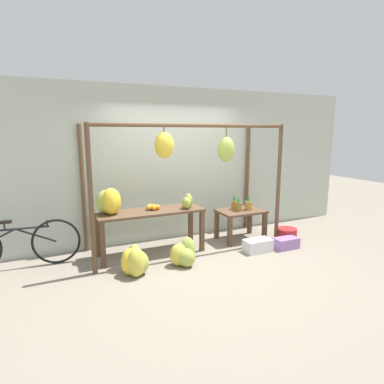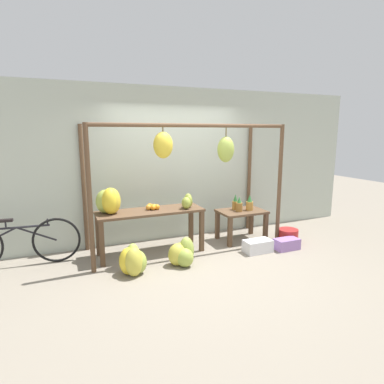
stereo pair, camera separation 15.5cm
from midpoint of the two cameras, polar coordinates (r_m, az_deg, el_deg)
ground_plane at (r=5.09m, az=1.64°, el=-12.52°), size 20.00×20.00×0.00m
shop_wall_back at (r=6.01m, az=-4.26°, el=4.87°), size 8.00×0.08×2.80m
stall_awning at (r=5.17m, az=-0.98°, el=5.53°), size 3.31×1.15×2.13m
display_table_main at (r=5.32m, az=-8.17°, el=-4.48°), size 1.74×0.57×0.74m
display_table_side at (r=6.06m, az=7.91°, el=-4.29°), size 0.85×0.58×0.57m
banana_pile_on_table at (r=5.14m, az=-15.26°, el=-1.67°), size 0.42×0.43×0.42m
orange_pile at (r=5.33m, az=-7.81°, el=-2.67°), size 0.23×0.21×0.09m
pineapple_cluster at (r=6.01m, az=8.01°, el=-2.08°), size 0.35×0.26×0.30m
banana_pile_ground_left at (r=4.72m, az=-11.05°, el=-12.04°), size 0.45×0.49×0.43m
banana_pile_ground_right at (r=4.97m, az=-2.43°, el=-10.95°), size 0.42×0.44×0.42m
fruit_crate_white at (r=5.61m, az=10.82°, el=-9.31°), size 0.47×0.26×0.21m
blue_bucket at (r=6.20m, az=15.82°, el=-7.37°), size 0.35×0.35×0.25m
parked_bicycle at (r=5.47m, az=-29.44°, el=-8.13°), size 1.78×0.20×0.74m
papaya_pile at (r=5.39m, az=-1.59°, el=-1.74°), size 0.24×0.28×0.24m
fruit_crate_purple at (r=5.87m, az=15.62°, el=-8.73°), size 0.43×0.24×0.19m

